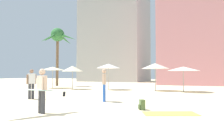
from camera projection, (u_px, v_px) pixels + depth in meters
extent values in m
plane|color=beige|center=(69.00, 122.00, 6.76)|extent=(120.00, 120.00, 0.00)
cube|color=#A8A8A3|center=(116.00, 29.00, 47.83)|extent=(12.64, 11.52, 22.52)
cylinder|color=brown|center=(57.00, 60.00, 28.27)|extent=(0.34, 0.34, 6.57)
sphere|color=#2D6B33|center=(58.00, 35.00, 28.44)|extent=(1.73, 1.73, 1.73)
cone|color=#2D6B33|center=(68.00, 37.00, 27.64)|extent=(2.58, 0.64, 1.19)
cone|color=#2D6B33|center=(66.00, 40.00, 29.89)|extent=(0.55, 2.56, 1.26)
cone|color=#2D6B33|center=(48.00, 38.00, 29.18)|extent=(2.60, 0.60, 1.05)
cone|color=#2D6B33|center=(50.00, 38.00, 26.94)|extent=(0.47, 2.46, 1.55)
cylinder|color=gray|center=(183.00, 79.00, 18.70)|extent=(0.06, 0.06, 2.12)
cone|color=white|center=(183.00, 69.00, 18.75)|extent=(2.72, 2.72, 0.35)
cylinder|color=gray|center=(155.00, 77.00, 20.02)|extent=(0.06, 0.06, 2.49)
cone|color=beige|center=(155.00, 66.00, 20.07)|extent=(2.54, 2.54, 0.51)
cylinder|color=gray|center=(108.00, 77.00, 21.40)|extent=(0.06, 0.06, 2.50)
cone|color=white|center=(108.00, 66.00, 21.45)|extent=(2.36, 2.36, 0.44)
cylinder|color=gray|center=(53.00, 77.00, 23.68)|extent=(0.06, 0.06, 2.28)
cone|color=beige|center=(53.00, 68.00, 23.73)|extent=(2.56, 2.56, 0.36)
cylinder|color=gray|center=(72.00, 77.00, 21.96)|extent=(0.06, 0.06, 2.31)
cone|color=beige|center=(73.00, 69.00, 22.00)|extent=(2.13, 2.13, 0.55)
cube|color=#F4CC4C|center=(170.00, 114.00, 8.24)|extent=(2.20, 1.64, 0.01)
cube|color=#526939|center=(142.00, 105.00, 9.16)|extent=(0.31, 0.35, 0.42)
cube|color=#41542E|center=(139.00, 107.00, 9.14)|extent=(0.16, 0.21, 0.18)
cylinder|color=#3D3D42|center=(43.00, 102.00, 8.26)|extent=(0.21, 0.21, 0.89)
cylinder|color=#3D3D42|center=(40.00, 101.00, 8.40)|extent=(0.21, 0.21, 0.89)
cube|color=beige|center=(42.00, 83.00, 8.36)|extent=(0.45, 0.36, 0.54)
sphere|color=#D1A889|center=(42.00, 72.00, 8.38)|extent=(0.31, 0.31, 0.24)
cylinder|color=#D1A889|center=(45.00, 84.00, 8.19)|extent=(0.13, 0.13, 0.51)
cylinder|color=#D1A889|center=(39.00, 83.00, 8.54)|extent=(0.13, 0.13, 0.51)
ellipsoid|color=beige|center=(36.00, 90.00, 8.07)|extent=(1.72, 2.54, 0.29)
ellipsoid|color=#1FBABA|center=(36.00, 90.00, 8.07)|extent=(1.74, 2.56, 0.26)
cube|color=black|center=(64.00, 94.00, 8.71)|extent=(0.07, 0.11, 0.19)
cylinder|color=blue|center=(104.00, 93.00, 11.87)|extent=(0.21, 0.21, 0.95)
cylinder|color=blue|center=(104.00, 93.00, 12.06)|extent=(0.21, 0.21, 0.95)
cube|color=beige|center=(104.00, 79.00, 12.00)|extent=(0.37, 0.46, 0.56)
sphere|color=#D1A889|center=(104.00, 71.00, 12.03)|extent=(0.32, 0.32, 0.24)
cylinder|color=#D1A889|center=(104.00, 80.00, 11.75)|extent=(0.13, 0.13, 0.54)
cylinder|color=#D1A889|center=(104.00, 79.00, 12.25)|extent=(0.13, 0.13, 0.54)
cylinder|color=#3D3D42|center=(33.00, 91.00, 13.26)|extent=(0.21, 0.21, 0.91)
cylinder|color=#3D3D42|center=(30.00, 91.00, 13.12)|extent=(0.21, 0.21, 0.91)
cube|color=white|center=(31.00, 79.00, 13.23)|extent=(0.37, 0.46, 0.60)
sphere|color=#936B51|center=(32.00, 71.00, 13.25)|extent=(0.32, 0.32, 0.24)
cylinder|color=#936B51|center=(35.00, 79.00, 13.40)|extent=(0.13, 0.13, 0.57)
cylinder|color=#936B51|center=(27.00, 79.00, 13.06)|extent=(0.13, 0.13, 0.57)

